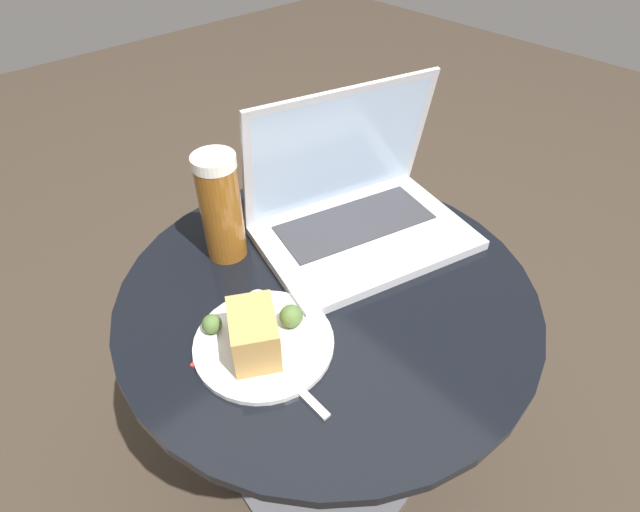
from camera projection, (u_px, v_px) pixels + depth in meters
name	position (u px, v px, depth m)	size (l,w,h in m)	color
ground_plane	(325.00, 449.00, 1.19)	(6.00, 6.00, 0.00)	#382D23
table	(326.00, 347.00, 0.94)	(0.70, 0.70, 0.54)	#515156
napkin	(246.00, 339.00, 0.75)	(0.18, 0.15, 0.00)	#B7332D
laptop	(356.00, 208.00, 0.92)	(0.42, 0.34, 0.26)	silver
beer_glass	(221.00, 208.00, 0.84)	(0.07, 0.07, 0.20)	brown
snack_plate	(259.00, 334.00, 0.73)	(0.21, 0.21, 0.08)	silver
fork	(277.00, 367.00, 0.71)	(0.03, 0.18, 0.00)	#B2B2B7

